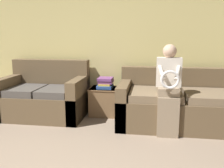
# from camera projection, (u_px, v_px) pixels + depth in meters

# --- Properties ---
(wall_back) EXTENTS (7.72, 0.06, 2.55)m
(wall_back) POSITION_uv_depth(u_px,v_px,m) (96.00, 41.00, 4.46)
(wall_back) COLOR #DBCC7F
(wall_back) RESTS_ON ground_plane
(couch_main) EXTENTS (1.93, 0.99, 0.85)m
(couch_main) POSITION_uv_depth(u_px,v_px,m) (181.00, 105.00, 3.85)
(couch_main) COLOR brown
(couch_main) RESTS_ON ground_plane
(couch_side) EXTENTS (1.38, 0.90, 0.94)m
(couch_side) POSITION_uv_depth(u_px,v_px,m) (45.00, 97.00, 4.28)
(couch_side) COLOR brown
(couch_side) RESTS_ON ground_plane
(child_left_seated) EXTENTS (0.35, 0.38, 1.25)m
(child_left_seated) POSITION_uv_depth(u_px,v_px,m) (169.00, 86.00, 3.41)
(child_left_seated) COLOR gray
(child_left_seated) RESTS_ON ground_plane
(side_shelf) EXTENTS (0.53, 0.46, 0.48)m
(side_shelf) POSITION_uv_depth(u_px,v_px,m) (105.00, 101.00, 4.35)
(side_shelf) COLOR olive
(side_shelf) RESTS_ON ground_plane
(book_stack) EXTENTS (0.26, 0.33, 0.18)m
(book_stack) POSITION_uv_depth(u_px,v_px,m) (105.00, 83.00, 4.29)
(book_stack) COLOR #33569E
(book_stack) RESTS_ON side_shelf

